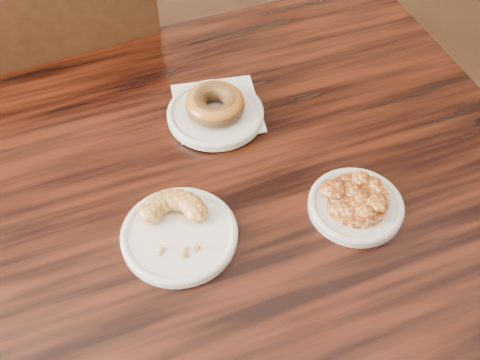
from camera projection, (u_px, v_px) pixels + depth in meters
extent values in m
cube|color=black|center=(255.00, 304.00, 1.25)|extent=(1.10, 1.10, 0.75)
cube|color=white|center=(217.00, 108.00, 1.08)|extent=(0.15, 0.15, 0.00)
cylinder|color=silver|center=(215.00, 114.00, 1.06)|extent=(0.17, 0.17, 0.01)
cylinder|color=white|center=(179.00, 235.00, 0.90)|extent=(0.18, 0.18, 0.01)
cylinder|color=silver|center=(356.00, 206.00, 0.94)|extent=(0.15, 0.15, 0.01)
torus|color=#8F5214|center=(215.00, 104.00, 1.04)|extent=(0.10, 0.10, 0.04)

